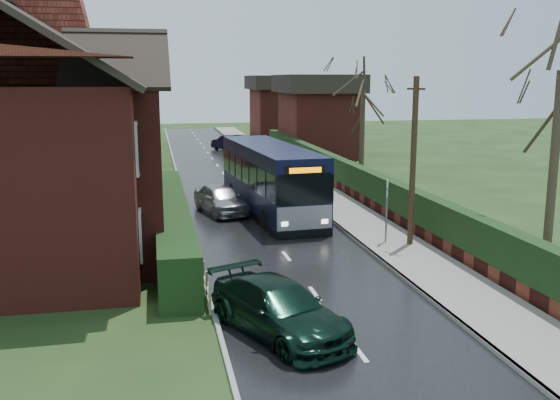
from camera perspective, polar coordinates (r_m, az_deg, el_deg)
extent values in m
plane|color=#344C20|center=(20.32, 1.77, -6.75)|extent=(140.00, 140.00, 0.00)
cube|color=black|center=(29.82, -2.62, -0.96)|extent=(6.00, 100.00, 0.02)
cube|color=slate|center=(30.73, 5.23, -0.52)|extent=(2.50, 100.00, 0.14)
cube|color=gray|center=(30.42, 3.06, -0.61)|extent=(0.12, 100.00, 0.14)
cube|color=gray|center=(29.51, -8.48, -1.12)|extent=(0.12, 100.00, 0.10)
cube|color=black|center=(24.44, -9.88, -1.91)|extent=(1.20, 16.00, 1.60)
cube|color=maroon|center=(31.16, 7.97, 0.01)|extent=(0.30, 50.00, 0.60)
cube|color=black|center=(31.01, 8.01, 1.65)|extent=(0.60, 50.00, 1.20)
cube|color=maroon|center=(24.47, -22.09, 2.70)|extent=(8.00, 14.00, 6.00)
cube|color=maroon|center=(21.10, -14.18, 1.96)|extent=(2.50, 4.00, 6.00)
cube|color=brown|center=(28.21, -19.45, 16.53)|extent=(0.90, 1.40, 2.20)
cube|color=silver|center=(19.39, -12.61, -2.98)|extent=(0.08, 1.20, 1.60)
cube|color=black|center=(19.39, -12.52, -2.98)|extent=(0.03, 0.95, 1.35)
cube|color=silver|center=(18.94, -12.94, 4.67)|extent=(0.08, 1.20, 1.60)
cube|color=black|center=(18.94, -12.85, 4.68)|extent=(0.03, 0.95, 1.35)
cube|color=silver|center=(23.29, -12.45, -0.63)|extent=(0.08, 1.20, 1.60)
cube|color=black|center=(23.29, -12.38, -0.63)|extent=(0.03, 0.95, 1.35)
cube|color=silver|center=(22.92, -12.72, 5.75)|extent=(0.08, 1.20, 1.60)
cube|color=black|center=(22.92, -12.65, 5.75)|extent=(0.03, 0.95, 1.35)
cube|color=silver|center=(27.23, -12.34, 1.04)|extent=(0.08, 1.20, 1.60)
cube|color=black|center=(27.23, -12.28, 1.05)|extent=(0.03, 0.95, 1.35)
cube|color=silver|center=(26.91, -12.57, 6.50)|extent=(0.08, 1.20, 1.60)
cube|color=black|center=(26.91, -12.50, 6.51)|extent=(0.03, 0.95, 1.35)
cube|color=silver|center=(29.69, -12.29, 1.87)|extent=(0.08, 1.20, 1.60)
cube|color=black|center=(29.69, -12.23, 1.87)|extent=(0.03, 0.95, 1.35)
cube|color=silver|center=(29.40, -12.49, 6.87)|extent=(0.08, 1.20, 1.60)
cube|color=black|center=(29.40, -12.44, 6.88)|extent=(0.03, 0.95, 1.35)
cube|color=black|center=(29.27, -0.92, 0.54)|extent=(3.20, 10.54, 1.08)
cube|color=black|center=(29.09, -0.92, 2.68)|extent=(3.22, 10.54, 1.13)
cube|color=black|center=(28.97, -0.93, 4.39)|extent=(3.20, 10.54, 0.62)
cube|color=black|center=(29.41, -0.91, -0.81)|extent=(3.20, 10.54, 0.33)
cube|color=gray|center=(24.45, 2.25, -1.62)|extent=(2.27, 0.30, 0.94)
cube|color=black|center=(24.20, 2.29, 0.98)|extent=(2.12, 0.25, 1.23)
cube|color=black|center=(24.08, 2.31, 2.75)|extent=(1.65, 0.21, 0.33)
cube|color=#FF8C00|center=(24.04, 2.34, 2.74)|extent=(1.30, 0.15, 0.21)
cube|color=black|center=(24.59, 2.25, -3.09)|extent=(2.32, 0.33, 0.28)
cube|color=#FFF2CC|center=(24.19, 0.43, -2.21)|extent=(0.27, 0.07, 0.17)
cube|color=#FFF2CC|center=(24.70, 4.11, -1.96)|extent=(0.27, 0.07, 0.17)
cylinder|color=black|center=(25.94, -1.26, -1.77)|extent=(0.34, 0.92, 0.91)
cylinder|color=black|center=(26.55, 3.19, -1.49)|extent=(0.34, 0.92, 0.91)
cylinder|color=black|center=(32.28, -4.29, 0.75)|extent=(0.34, 0.92, 0.91)
cylinder|color=black|center=(32.78, -0.64, 0.94)|extent=(0.34, 0.92, 0.91)
imported|color=#B1AFB4|center=(29.19, -5.45, 0.10)|extent=(2.57, 4.32, 1.38)
imported|color=black|center=(15.52, -0.10, -9.93)|extent=(3.47, 4.88, 1.31)
imported|color=black|center=(54.54, -4.63, 5.23)|extent=(3.03, 4.51, 1.41)
cylinder|color=slate|center=(23.69, 9.72, -1.12)|extent=(0.07, 0.07, 2.56)
cube|color=silver|center=(23.49, 9.80, 1.50)|extent=(0.20, 0.38, 0.29)
cube|color=silver|center=(23.55, 9.77, 0.62)|extent=(0.18, 0.34, 0.26)
cylinder|color=#2F2115|center=(23.30, 12.07, 3.25)|extent=(0.22, 0.22, 6.30)
cube|color=#2F2115|center=(23.10, 12.34, 9.90)|extent=(0.40, 0.77, 0.07)
cylinder|color=#3C3023|center=(23.43, 23.74, 2.84)|extent=(0.31, 0.31, 6.49)
cylinder|color=#332A1E|center=(36.98, 7.50, 5.60)|extent=(0.30, 0.30, 5.51)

